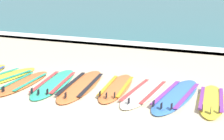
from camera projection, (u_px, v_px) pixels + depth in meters
ground_plane at (90, 96)px, 6.86m from camera, size 80.00×80.00×0.00m
wave_foam_strip at (168, 47)px, 11.90m from camera, size 80.00×0.86×0.11m
surfboard_1 at (0, 79)px, 8.00m from camera, size 0.71×2.47×0.18m
surfboard_2 at (24, 82)px, 7.70m from camera, size 0.85×2.15×0.18m
surfboard_3 at (54, 83)px, 7.66m from camera, size 1.24×2.53×0.18m
surfboard_4 at (81, 85)px, 7.51m from camera, size 1.19×2.67×0.18m
surfboard_5 at (117, 87)px, 7.34m from camera, size 0.95×2.25×0.18m
surfboard_6 at (144, 92)px, 7.02m from camera, size 0.59×2.29×0.18m
surfboard_7 at (176, 95)px, 6.81m from camera, size 0.70×2.50×0.18m
surfboard_8 at (211, 100)px, 6.52m from camera, size 0.79×2.11×0.18m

